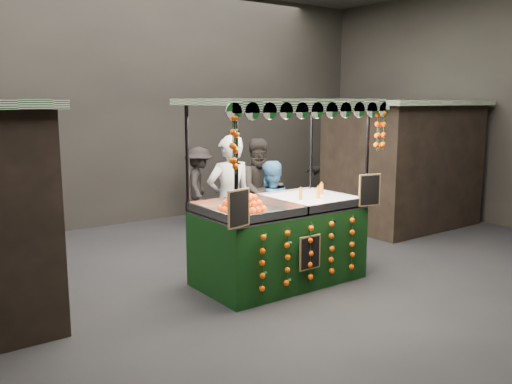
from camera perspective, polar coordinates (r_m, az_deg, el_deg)
ground at (r=7.80m, az=2.82°, el=-9.68°), size 12.00×12.00×0.00m
market_hall at (r=7.41m, az=3.04°, el=15.84°), size 12.10×10.10×5.05m
neighbour_stall_right at (r=11.63m, az=15.29°, el=3.02°), size 3.00×2.20×2.60m
juice_stall at (r=7.66m, az=2.70°, el=-3.72°), size 2.70×1.59×2.61m
vendor_grey at (r=8.38m, az=-2.85°, el=-1.00°), size 0.80×0.56×2.07m
vendor_blue at (r=8.67m, az=1.43°, el=-2.07°), size 0.80×0.63×1.64m
shopper_1 at (r=9.97m, az=0.51°, el=0.24°), size 1.02×0.84×1.90m
shopper_3 at (r=11.41m, az=-6.04°, el=0.69°), size 1.08×1.21×1.63m
shopper_5 at (r=13.08m, az=8.72°, el=1.87°), size 1.55×1.31×1.67m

